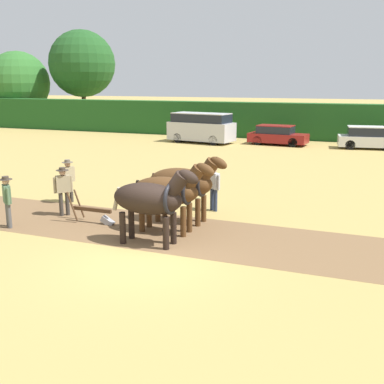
# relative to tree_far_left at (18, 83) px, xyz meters

# --- Properties ---
(ground_plane) EXTENTS (240.00, 240.00, 0.00)m
(ground_plane) POSITION_rel_tree_far_left_xyz_m (30.55, -31.64, -4.36)
(ground_plane) COLOR #A88E4C
(plowed_furrow_strip) EXTENTS (28.26, 3.97, 0.01)m
(plowed_furrow_strip) POSITION_rel_tree_far_left_xyz_m (25.83, -29.14, -4.35)
(plowed_furrow_strip) COLOR brown
(plowed_furrow_strip) RESTS_ON ground
(hedgerow) EXTENTS (75.82, 1.63, 2.88)m
(hedgerow) POSITION_rel_tree_far_left_xyz_m (30.55, -3.09, -2.92)
(hedgerow) COLOR #1E511E
(hedgerow) RESTS_ON ground
(tree_far_left) EXTENTS (6.62, 6.62, 7.67)m
(tree_far_left) POSITION_rel_tree_far_left_xyz_m (0.00, 0.00, 0.00)
(tree_far_left) COLOR #4C3823
(tree_far_left) RESTS_ON ground
(tree_left) EXTENTS (6.80, 6.80, 9.71)m
(tree_left) POSITION_rel_tree_far_left_xyz_m (7.08, 1.50, 1.95)
(tree_left) COLOR #423323
(tree_left) RESTS_ON ground
(draft_horse_lead_left) EXTENTS (2.76, 0.98, 2.34)m
(draft_horse_lead_left) POSITION_rel_tree_far_left_xyz_m (30.16, -30.40, -3.01)
(draft_horse_lead_left) COLOR black
(draft_horse_lead_left) RESTS_ON ground
(draft_horse_lead_right) EXTENTS (2.81, 0.93, 2.33)m
(draft_horse_lead_right) POSITION_rel_tree_far_left_xyz_m (30.18, -29.19, -3.04)
(draft_horse_lead_right) COLOR #513319
(draft_horse_lead_right) RESTS_ON ground
(draft_horse_trail_left) EXTENTS (2.86, 1.04, 2.35)m
(draft_horse_trail_left) POSITION_rel_tree_far_left_xyz_m (30.18, -27.98, -3.02)
(draft_horse_trail_left) COLOR #513319
(draft_horse_trail_left) RESTS_ON ground
(plow) EXTENTS (1.66, 0.46, 1.13)m
(plow) POSITION_rel_tree_far_left_xyz_m (27.52, -29.16, -4.04)
(plow) COLOR #4C331E
(plow) RESTS_ON ground
(farmer_at_plow) EXTENTS (0.48, 0.52, 1.71)m
(farmer_at_plow) POSITION_rel_tree_far_left_xyz_m (25.99, -28.75, -3.35)
(farmer_at_plow) COLOR #38332D
(farmer_at_plow) RESTS_ON ground
(farmer_beside_team) EXTENTS (0.55, 0.44, 1.63)m
(farmer_beside_team) POSITION_rel_tree_far_left_xyz_m (30.67, -26.27, -3.42)
(farmer_beside_team) COLOR #28334C
(farmer_beside_team) RESTS_ON ground
(farmer_onlooker_left) EXTENTS (0.52, 0.46, 1.68)m
(farmer_onlooker_left) POSITION_rel_tree_far_left_xyz_m (25.15, -30.56, -3.38)
(farmer_onlooker_left) COLOR #4C4C4C
(farmer_onlooker_left) RESTS_ON ground
(farmer_onlooker_right) EXTENTS (0.42, 0.64, 1.68)m
(farmer_onlooker_right) POSITION_rel_tree_far_left_xyz_m (25.07, -27.14, -3.38)
(farmer_onlooker_right) COLOR #38332D
(farmer_onlooker_right) RESTS_ON ground
(parked_van) EXTENTS (5.24, 2.80, 2.24)m
(parked_van) POSITION_rel_tree_far_left_xyz_m (23.58, -7.95, -3.21)
(parked_van) COLOR #BCBCC1
(parked_van) RESTS_ON ground
(parked_car_left) EXTENTS (4.37, 2.09, 1.43)m
(parked_car_left) POSITION_rel_tree_far_left_xyz_m (29.23, -7.14, -3.66)
(parked_car_left) COLOR maroon
(parked_car_left) RESTS_ON ground
(parked_car_center_left) EXTENTS (4.20, 2.23, 1.55)m
(parked_car_center_left) POSITION_rel_tree_far_left_xyz_m (35.47, -7.04, -3.61)
(parked_car_center_left) COLOR silver
(parked_car_center_left) RESTS_ON ground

